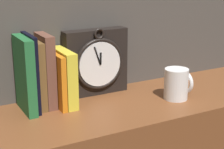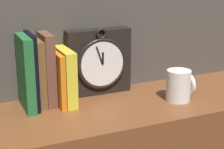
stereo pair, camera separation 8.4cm
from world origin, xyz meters
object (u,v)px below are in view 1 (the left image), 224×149
(book_slot5_yellow, at_px, (64,78))
(mug, at_px, (177,84))
(book_slot1_black, at_px, (31,73))
(book_slot2_brown, at_px, (37,75))
(clock, at_px, (96,62))
(book_slot3_brown, at_px, (46,71))
(book_slot4_orange, at_px, (56,80))
(book_slot0_green, at_px, (25,75))

(book_slot5_yellow, relative_size, mug, 1.73)
(book_slot5_yellow, bearing_deg, mug, -20.47)
(book_slot1_black, height_order, book_slot5_yellow, book_slot1_black)
(book_slot2_brown, bearing_deg, clock, 6.98)
(book_slot2_brown, bearing_deg, book_slot3_brown, 1.21)
(book_slot5_yellow, bearing_deg, book_slot4_orange, -179.22)
(book_slot2_brown, bearing_deg, book_slot0_green, -162.05)
(book_slot1_black, distance_m, book_slot3_brown, 0.05)
(book_slot5_yellow, bearing_deg, book_slot3_brown, 162.95)
(book_slot4_orange, bearing_deg, book_slot0_green, 178.59)
(clock, height_order, book_slot1_black, book_slot1_black)
(book_slot2_brown, bearing_deg, book_slot4_orange, -16.91)
(book_slot0_green, distance_m, mug, 0.49)
(book_slot5_yellow, xyz_separation_m, mug, (0.34, -0.13, -0.04))
(book_slot3_brown, distance_m, book_slot4_orange, 0.04)
(book_slot4_orange, bearing_deg, clock, 14.79)
(book_slot0_green, relative_size, book_slot3_brown, 1.00)
(book_slot2_brown, relative_size, book_slot4_orange, 1.24)
(clock, relative_size, book_slot4_orange, 1.36)
(clock, relative_size, book_slot0_green, 1.02)
(book_slot3_brown, xyz_separation_m, mug, (0.40, -0.14, -0.06))
(book_slot4_orange, bearing_deg, mug, -19.01)
(book_slot2_brown, xyz_separation_m, book_slot4_orange, (0.05, -0.02, -0.02))
(mug, bearing_deg, book_slot5_yellow, 159.53)
(book_slot4_orange, height_order, book_slot5_yellow, book_slot5_yellow)
(book_slot1_black, height_order, book_slot3_brown, book_slot1_black)
(book_slot0_green, distance_m, book_slot3_brown, 0.07)
(book_slot2_brown, height_order, mug, book_slot2_brown)
(book_slot2_brown, relative_size, book_slot5_yellow, 1.19)
(clock, relative_size, book_slot3_brown, 1.02)
(clock, xyz_separation_m, book_slot3_brown, (-0.19, -0.03, 0.00))
(book_slot0_green, distance_m, book_slot2_brown, 0.05)
(book_slot1_black, relative_size, book_slot5_yellow, 1.32)
(clock, height_order, book_slot4_orange, clock)
(clock, distance_m, book_slot3_brown, 0.19)
(book_slot4_orange, bearing_deg, book_slot5_yellow, 0.78)
(book_slot2_brown, xyz_separation_m, mug, (0.42, -0.14, -0.05))
(book_slot3_brown, relative_size, book_slot4_orange, 1.34)
(book_slot4_orange, distance_m, mug, 0.39)
(book_slot0_green, xyz_separation_m, book_slot4_orange, (0.10, -0.00, -0.03))
(clock, xyz_separation_m, mug, (0.21, -0.17, -0.06))
(mug, bearing_deg, book_slot4_orange, 160.99)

